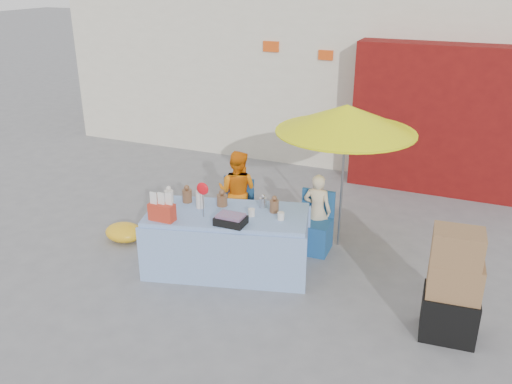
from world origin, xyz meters
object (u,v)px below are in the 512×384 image
at_px(market_table, 227,240).
at_px(vendor_beige, 317,211).
at_px(box_stack, 453,289).
at_px(vendor_orange, 237,192).
at_px(umbrella, 346,119).
at_px(chair_right, 313,233).
at_px(chair_left, 234,219).

height_order(market_table, vendor_beige, market_table).
xyz_separation_m(vendor_beige, box_stack, (1.95, -1.45, 0.04)).
relative_size(vendor_orange, umbrella, 0.62).
distance_m(chair_right, box_stack, 2.37).
bearing_deg(box_stack, market_table, 172.74).
distance_m(umbrella, box_stack, 2.63).
relative_size(chair_left, box_stack, 0.66).
xyz_separation_m(chair_left, chair_right, (1.25, 0.00, 0.00)).
bearing_deg(box_stack, vendor_orange, 155.66).
bearing_deg(chair_left, vendor_orange, 88.15).
xyz_separation_m(market_table, chair_right, (0.90, 0.95, -0.17)).
bearing_deg(vendor_orange, umbrella, -176.13).
height_order(market_table, chair_left, market_table).
height_order(chair_right, vendor_orange, vendor_orange).
distance_m(vendor_orange, vendor_beige, 1.25).
relative_size(chair_left, umbrella, 0.41).
distance_m(chair_left, box_stack, 3.47).
distance_m(chair_left, chair_right, 1.25).
height_order(chair_left, chair_right, same).
xyz_separation_m(vendor_orange, vendor_beige, (1.25, 0.00, -0.09)).
height_order(vendor_orange, box_stack, same).
distance_m(market_table, box_stack, 2.88).
height_order(chair_left, umbrella, umbrella).
bearing_deg(market_table, box_stack, -22.18).
xyz_separation_m(chair_left, box_stack, (3.20, -1.31, 0.34)).
bearing_deg(umbrella, chair_right, -136.59).
height_order(market_table, box_stack, market_table).
bearing_deg(chair_right, chair_left, 178.35).
bearing_deg(market_table, vendor_orange, 92.79).
bearing_deg(box_stack, chair_right, 146.03).
bearing_deg(chair_left, vendor_beige, 4.47).
height_order(chair_left, box_stack, box_stack).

